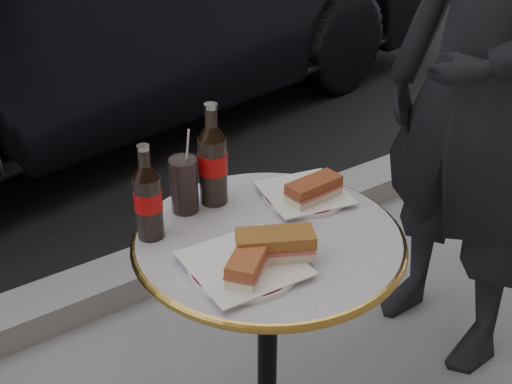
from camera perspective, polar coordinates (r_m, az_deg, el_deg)
curb at (r=2.50m, az=-11.43°, el=-7.53°), size 40.00×0.20×0.12m
bistro_table at (r=1.68m, az=1.01°, el=-14.26°), size 0.62×0.62×0.73m
plate_left at (r=1.34m, az=-1.06°, el=-6.62°), size 0.28×0.28×0.01m
plate_right at (r=1.60m, az=4.32°, el=-0.29°), size 0.27×0.27×0.01m
sandwich_left_a at (r=1.30m, az=-0.61°, el=-6.27°), size 0.15×0.14×0.05m
sandwich_left_b at (r=1.34m, az=1.74°, el=-4.81°), size 0.18×0.14×0.06m
sandwich_right at (r=1.56m, az=5.15°, el=0.15°), size 0.14×0.07×0.05m
cola_bottle_left at (r=1.41m, az=-9.64°, el=-0.02°), size 0.08×0.08×0.23m
cola_bottle_right at (r=1.52m, az=-3.89°, el=3.37°), size 0.08×0.08×0.26m
cola_glass at (r=1.52m, az=-6.40°, el=0.64°), size 0.09×0.09×0.14m
pedestrian at (r=1.94m, az=19.64°, el=8.40°), size 0.43×0.65×1.77m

